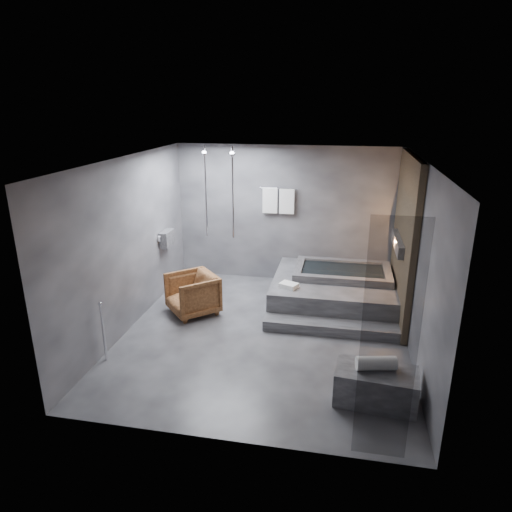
# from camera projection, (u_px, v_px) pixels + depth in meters

# --- Properties ---
(room) EXTENTS (5.00, 5.04, 2.82)m
(room) POSITION_uv_depth(u_px,v_px,m) (293.00, 229.00, 7.03)
(room) COLOR #2E2E30
(room) RESTS_ON ground
(tub_deck) EXTENTS (2.20, 2.00, 0.50)m
(tub_deck) POSITION_uv_depth(u_px,v_px,m) (333.00, 291.00, 8.51)
(tub_deck) COLOR #333335
(tub_deck) RESTS_ON ground
(tub_step) EXTENTS (2.20, 0.36, 0.18)m
(tub_step) POSITION_uv_depth(u_px,v_px,m) (330.00, 327.00, 7.47)
(tub_step) COLOR #333335
(tub_step) RESTS_ON ground
(concrete_bench) EXTENTS (1.05, 0.64, 0.45)m
(concrete_bench) POSITION_uv_depth(u_px,v_px,m) (376.00, 386.00, 5.70)
(concrete_bench) COLOR #323235
(concrete_bench) RESTS_ON ground
(driftwood_chair) EXTENTS (1.12, 1.12, 0.73)m
(driftwood_chair) POSITION_uv_depth(u_px,v_px,m) (192.00, 294.00, 8.08)
(driftwood_chair) COLOR #432410
(driftwood_chair) RESTS_ON ground
(rolled_towel) EXTENTS (0.52, 0.27, 0.18)m
(rolled_towel) POSITION_uv_depth(u_px,v_px,m) (376.00, 363.00, 5.63)
(rolled_towel) COLOR white
(rolled_towel) RESTS_ON concrete_bench
(deck_towel) EXTENTS (0.36, 0.32, 0.08)m
(deck_towel) POSITION_uv_depth(u_px,v_px,m) (289.00, 285.00, 8.00)
(deck_towel) COLOR white
(deck_towel) RESTS_ON tub_deck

